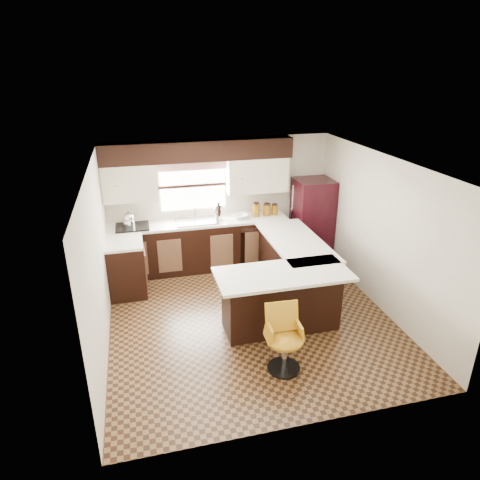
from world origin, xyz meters
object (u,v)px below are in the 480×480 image
object	(u,v)px
peninsula_return	(281,300)
bar_chair	(285,340)
peninsula_long	(291,267)
refrigerator	(312,220)

from	to	relation	value
peninsula_return	bar_chair	world-z (taller)	peninsula_return
peninsula_long	bar_chair	bearing A→B (deg)	-112.68
peninsula_long	peninsula_return	world-z (taller)	same
bar_chair	refrigerator	bearing A→B (deg)	64.93
peninsula_return	refrigerator	bearing A→B (deg)	57.55
refrigerator	bar_chair	xyz separation A→B (m)	(-1.62, -3.06, -0.37)
peninsula_return	refrigerator	distance (m)	2.56
peninsula_return	bar_chair	bearing A→B (deg)	-106.19
peninsula_return	bar_chair	distance (m)	0.96
peninsula_return	refrigerator	xyz separation A→B (m)	(1.36, 2.13, 0.36)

